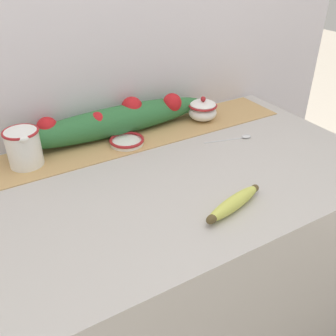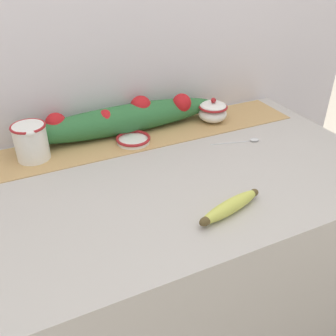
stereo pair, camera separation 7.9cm
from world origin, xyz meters
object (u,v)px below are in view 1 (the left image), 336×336
object	(u,v)px
cream_pitcher	(24,146)
sugar_bowl	(203,110)
banana	(233,203)
small_dish	(126,141)
spoon	(242,137)

from	to	relation	value
cream_pitcher	sugar_bowl	bearing A→B (deg)	-0.12
banana	cream_pitcher	bearing A→B (deg)	129.37
small_dish	cream_pitcher	bearing A→B (deg)	173.81
sugar_bowl	banana	bearing A→B (deg)	-116.65
banana	spoon	distance (m)	0.42
banana	spoon	size ratio (longest dim) A/B	1.26
small_dish	spoon	xyz separation A→B (m)	(0.38, -0.16, -0.01)
sugar_bowl	small_dish	bearing A→B (deg)	-174.41
small_dish	banana	world-z (taller)	banana
cream_pitcher	sugar_bowl	distance (m)	0.66
small_dish	spoon	distance (m)	0.41
sugar_bowl	small_dish	xyz separation A→B (m)	(-0.34, -0.03, -0.03)
sugar_bowl	spoon	world-z (taller)	sugar_bowl
sugar_bowl	spoon	distance (m)	0.20
cream_pitcher	small_dish	xyz separation A→B (m)	(0.32, -0.03, -0.05)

